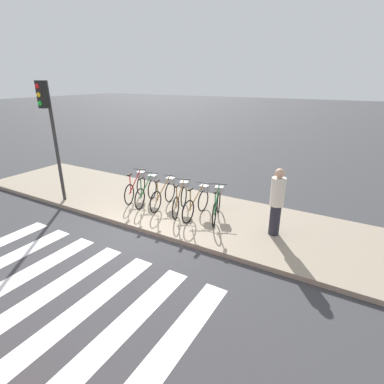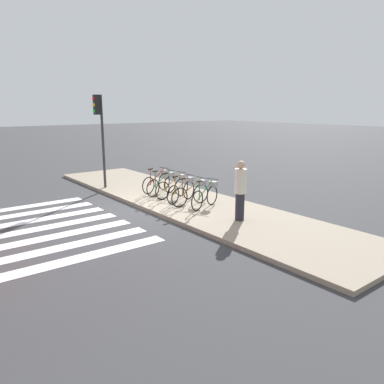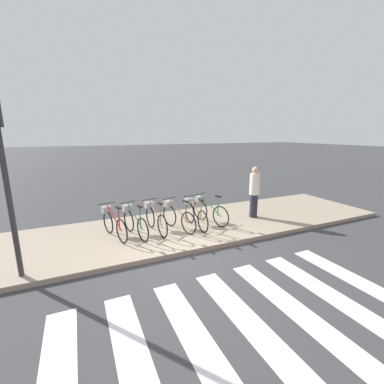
{
  "view_description": "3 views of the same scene",
  "coord_description": "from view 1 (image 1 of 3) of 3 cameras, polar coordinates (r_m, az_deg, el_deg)",
  "views": [
    {
      "loc": [
        4.67,
        -5.4,
        3.81
      ],
      "look_at": [
        0.66,
        1.53,
        0.77
      ],
      "focal_mm": 28.0,
      "sensor_mm": 36.0,
      "label": 1
    },
    {
      "loc": [
        10.42,
        -5.98,
        3.31
      ],
      "look_at": [
        1.4,
        1.03,
        0.7
      ],
      "focal_mm": 35.0,
      "sensor_mm": 36.0,
      "label": 2
    },
    {
      "loc": [
        -2.25,
        -5.29,
        2.92
      ],
      "look_at": [
        0.75,
        1.34,
        1.24
      ],
      "focal_mm": 24.0,
      "sensor_mm": 36.0,
      "label": 3
    }
  ],
  "objects": [
    {
      "name": "sidewalk",
      "position": [
        9.23,
        -3.28,
        -3.21
      ],
      "size": [
        14.81,
        3.24,
        0.12
      ],
      "color": "gray",
      "rests_on": "ground_plane"
    },
    {
      "name": "parked_bicycle_2",
      "position": [
        9.18,
        -5.25,
        -0.12
      ],
      "size": [
        0.46,
        1.54,
        0.95
      ],
      "color": "black",
      "rests_on": "sidewalk"
    },
    {
      "name": "parked_bicycle_1",
      "position": [
        9.48,
        -8.47,
        0.43
      ],
      "size": [
        0.51,
        1.52,
        0.95
      ],
      "color": "black",
      "rests_on": "sidewalk"
    },
    {
      "name": "ground_plane",
      "position": [
        8.09,
        -9.62,
        -7.6
      ],
      "size": [
        120.0,
        120.0,
        0.0
      ],
      "primitive_type": "plane",
      "color": "#38383A"
    },
    {
      "name": "parked_bicycle_4",
      "position": [
        8.48,
        1.08,
        -1.83
      ],
      "size": [
        0.46,
        1.55,
        0.95
      ],
      "color": "black",
      "rests_on": "sidewalk"
    },
    {
      "name": "traffic_light",
      "position": [
        9.95,
        -25.69,
        12.62
      ],
      "size": [
        0.24,
        0.4,
        3.64
      ],
      "color": "#2D2D2D",
      "rests_on": "sidewalk"
    },
    {
      "name": "parked_bicycle_3",
      "position": [
        8.77,
        -2.16,
        -1.06
      ],
      "size": [
        0.6,
        1.49,
        0.95
      ],
      "color": "black",
      "rests_on": "sidewalk"
    },
    {
      "name": "pedestrian",
      "position": [
        7.56,
        15.85,
        -1.62
      ],
      "size": [
        0.34,
        0.34,
        1.72
      ],
      "color": "#23232D",
      "rests_on": "sidewalk"
    },
    {
      "name": "parked_bicycle_0",
      "position": [
        9.9,
        -10.54,
        1.18
      ],
      "size": [
        0.56,
        1.5,
        0.95
      ],
      "color": "black",
      "rests_on": "sidewalk"
    },
    {
      "name": "parked_bicycle_5",
      "position": [
        8.38,
        4.79,
        -2.19
      ],
      "size": [
        0.61,
        1.48,
        0.95
      ],
      "color": "black",
      "rests_on": "sidewalk"
    }
  ]
}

